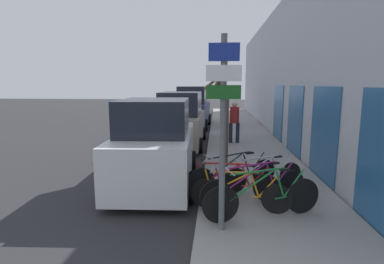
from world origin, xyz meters
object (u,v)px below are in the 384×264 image
bicycle_4 (234,175)px  pedestrian_near (234,119)px  signpost (223,125)px  parked_car_2 (193,109)px  parked_car_0 (156,146)px  bicycle_1 (240,193)px  bicycle_0 (263,197)px  bicycle_2 (255,188)px  bicycle_3 (231,182)px  bicycle_5 (264,175)px  street_tree (224,113)px  parked_car_1 (181,122)px

bicycle_4 → pedestrian_near: 6.19m
signpost → parked_car_2: size_ratio=0.72×
parked_car_0 → pedestrian_near: size_ratio=2.43×
bicycle_1 → pedestrian_near: (0.28, 7.23, 0.68)m
signpost → bicycle_4: bearing=80.5°
bicycle_0 → bicycle_1: size_ratio=1.14×
bicycle_2 → pedestrian_near: pedestrian_near is taller
bicycle_3 → bicycle_5: bicycle_5 is taller
bicycle_5 → parked_car_0: bearing=54.8°
bicycle_0 → street_tree: (-0.68, 4.03, 1.22)m
bicycle_4 → street_tree: size_ratio=0.63×
bicycle_3 → bicycle_4: 0.42m
pedestrian_near → bicycle_5: bearing=-94.1°
parked_car_2 → parked_car_1: bearing=-88.3°
bicycle_0 → bicycle_1: (-0.42, 0.31, -0.05)m
bicycle_4 → bicycle_5: bicycle_4 is taller
parked_car_0 → parked_car_1: parked_car_1 is taller
parked_car_0 → bicycle_0: bearing=-44.3°
street_tree → bicycle_3: bearing=-87.8°
street_tree → bicycle_0: bearing=-80.5°
signpost → bicycle_1: size_ratio=1.65×
bicycle_0 → parked_car_2: (-2.40, 13.19, 0.58)m
bicycle_5 → parked_car_0: size_ratio=0.46×
parked_car_2 → street_tree: 9.35m
bicycle_3 → street_tree: 3.29m
parked_car_0 → pedestrian_near: 5.83m
bicycle_4 → parked_car_2: 11.97m
bicycle_3 → parked_car_1: parked_car_1 is taller
bicycle_4 → pedestrian_near: size_ratio=1.19×
bicycle_5 → bicycle_0: bearing=148.3°
bicycle_3 → bicycle_5: size_ratio=1.07×
bicycle_3 → parked_car_1: (-1.90, 6.48, 0.55)m
signpost → bicycle_4: size_ratio=1.57×
bicycle_0 → parked_car_2: size_ratio=0.50×
signpost → parked_car_1: 8.23m
bicycle_4 → parked_car_0: parked_car_0 is taller
signpost → pedestrian_near: 8.15m
signpost → parked_car_0: size_ratio=0.77×
bicycle_3 → bicycle_0: bearing=-139.4°
parked_car_0 → bicycle_2: bearing=-36.9°
bicycle_2 → parked_car_1: size_ratio=0.49×
bicycle_1 → signpost: bearing=163.1°
parked_car_0 → parked_car_1: size_ratio=0.93×
street_tree → parked_car_1: bearing=117.5°
bicycle_3 → pedestrian_near: 6.60m
bicycle_0 → bicycle_5: bearing=-28.0°
bicycle_0 → street_tree: size_ratio=0.68×
bicycle_0 → bicycle_2: bicycle_0 is taller
bicycle_1 → parked_car_0: 2.91m
bicycle_0 → bicycle_4: 1.48m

